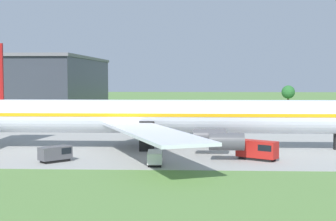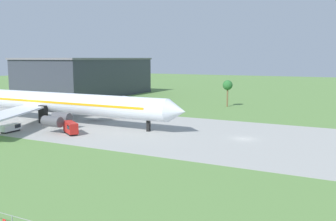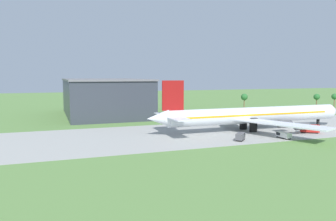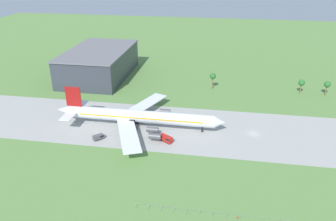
# 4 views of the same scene
# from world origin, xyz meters

# --- Properties ---
(ground_plane) EXTENTS (600.00, 600.00, 0.00)m
(ground_plane) POSITION_xyz_m (0.00, 0.00, 0.00)
(ground_plane) COLOR #5B8442
(taxiway_strip) EXTENTS (320.00, 44.00, 0.02)m
(taxiway_strip) POSITION_xyz_m (0.00, 0.00, 0.01)
(taxiway_strip) COLOR #9E9E99
(taxiway_strip) RESTS_ON ground_plane
(jet_airliner) EXTENTS (78.31, 61.16, 17.81)m
(jet_airliner) POSITION_xyz_m (-52.29, -2.17, 5.42)
(jet_airliner) COLOR silver
(jet_airliner) RESTS_ON ground_plane
(baggage_tug) EXTENTS (4.66, 4.64, 2.24)m
(baggage_tug) POSITION_xyz_m (-66.37, -16.24, 1.21)
(baggage_tug) COLOR black
(baggage_tug) RESTS_ON ground_plane
(fuel_truck) EXTENTS (2.22, 5.10, 1.85)m
(fuel_truck) POSITION_xyz_m (-52.08, -17.86, 1.02)
(fuel_truck) COLOR black
(fuel_truck) RESTS_ON ground_plane
(catering_van) EXTENTS (6.14, 4.97, 2.86)m
(catering_van) POSITION_xyz_m (-37.29, -13.42, 1.53)
(catering_van) COLOR black
(catering_van) RESTS_ON ground_plane
(perimeter_fence) EXTENTS (80.10, 0.10, 2.10)m
(perimeter_fence) POSITION_xyz_m (0.00, -55.00, 1.45)
(perimeter_fence) COLOR gray
(perimeter_fence) RESTS_ON ground_plane
(no_stopping_sign) EXTENTS (0.44, 0.08, 1.68)m
(no_stopping_sign) POSITION_xyz_m (-8.76, -55.31, 1.05)
(no_stopping_sign) COLOR gray
(no_stopping_sign) RESTS_ON ground_plane
(terminal_building) EXTENTS (36.72, 61.20, 17.78)m
(terminal_building) POSITION_xyz_m (-94.34, 62.40, 8.90)
(terminal_building) COLOR #333842
(terminal_building) RESTS_ON ground_plane
(palm_tree_row) EXTENTS (101.42, 3.60, 9.71)m
(palm_tree_row) POSITION_xyz_m (32.04, 51.90, 7.08)
(palm_tree_row) COLOR brown
(palm_tree_row) RESTS_ON ground_plane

